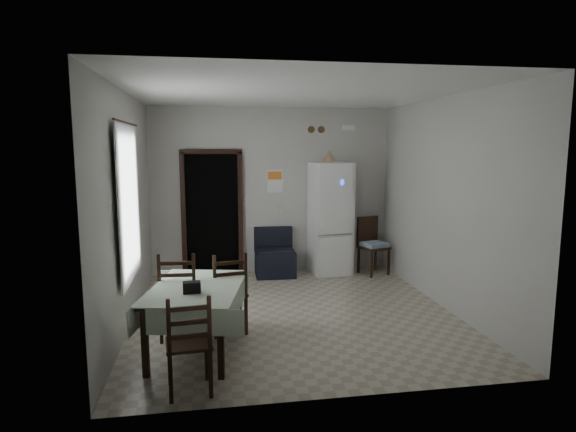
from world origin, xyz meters
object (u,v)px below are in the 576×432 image
(navy_seat, at_px, (275,252))
(dining_chair_near_head, at_px, (189,342))
(dining_chair_far_left, at_px, (179,294))
(fridge, at_px, (330,219))
(corner_chair, at_px, (374,246))
(dining_table, at_px, (197,319))
(dining_chair_far_right, at_px, (227,292))

(navy_seat, xyz_separation_m, dining_chair_near_head, (-1.32, -3.84, 0.06))
(dining_chair_far_left, bearing_deg, fridge, -130.82)
(navy_seat, bearing_deg, fridge, 1.88)
(navy_seat, xyz_separation_m, dining_chair_far_left, (-1.47, -2.51, 0.11))
(corner_chair, bearing_deg, dining_table, -155.38)
(dining_chair_far_left, xyz_separation_m, dining_chair_far_right, (0.56, 0.07, -0.02))
(dining_table, bearing_deg, dining_chair_far_left, 126.04)
(navy_seat, relative_size, corner_chair, 0.82)
(corner_chair, xyz_separation_m, dining_chair_far_left, (-3.19, -2.32, 0.02))
(dining_chair_near_head, bearing_deg, corner_chair, -135.75)
(dining_chair_far_right, bearing_deg, navy_seat, -120.83)
(corner_chair, height_order, dining_chair_far_left, dining_chair_far_left)
(dining_chair_near_head, bearing_deg, fridge, -126.88)
(corner_chair, xyz_separation_m, dining_chair_far_right, (-2.64, -2.25, -0.00))
(navy_seat, xyz_separation_m, corner_chair, (1.72, -0.19, 0.09))
(navy_seat, distance_m, dining_chair_far_left, 2.91)
(corner_chair, height_order, dining_table, corner_chair)
(dining_chair_far_left, height_order, dining_chair_near_head, dining_chair_far_left)
(navy_seat, relative_size, dining_chair_far_right, 0.82)
(fridge, height_order, dining_table, fridge)
(dining_chair_far_right, bearing_deg, dining_chair_far_left, -3.36)
(fridge, bearing_deg, navy_seat, 172.01)
(fridge, xyz_separation_m, corner_chair, (0.74, -0.19, -0.48))
(dining_table, relative_size, dining_chair_far_right, 1.42)
(corner_chair, relative_size, dining_chair_far_left, 0.96)
(fridge, height_order, dining_chair_far_right, fridge)
(corner_chair, relative_size, dining_chair_near_head, 1.06)
(fridge, relative_size, dining_chair_near_head, 2.08)
(corner_chair, distance_m, dining_table, 4.09)
(dining_table, relative_size, dining_chair_far_left, 1.36)
(navy_seat, height_order, dining_table, navy_seat)
(dining_chair_far_right, relative_size, dining_chair_near_head, 1.06)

